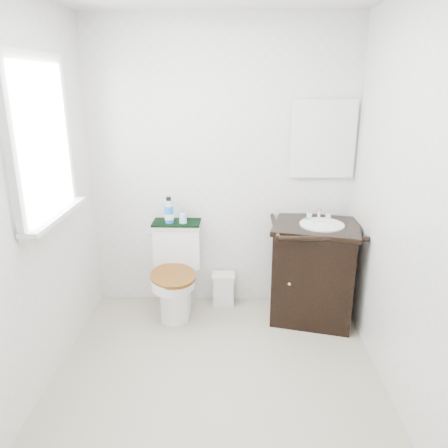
{
  "coord_description": "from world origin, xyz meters",
  "views": [
    {
      "loc": [
        0.11,
        -2.38,
        1.89
      ],
      "look_at": [
        0.03,
        0.75,
        0.87
      ],
      "focal_mm": 35.0,
      "sensor_mm": 36.0,
      "label": 1
    }
  ],
  "objects_px": {
    "trash_bin": "(224,289)",
    "cup": "(183,218)",
    "mouthwash_bottle": "(169,211)",
    "vanity": "(314,269)",
    "toilet": "(176,275)"
  },
  "relations": [
    {
      "from": "mouthwash_bottle",
      "to": "cup",
      "type": "bearing_deg",
      "value": -4.14
    },
    {
      "from": "cup",
      "to": "trash_bin",
      "type": "bearing_deg",
      "value": 7.71
    },
    {
      "from": "trash_bin",
      "to": "vanity",
      "type": "bearing_deg",
      "value": -14.71
    },
    {
      "from": "vanity",
      "to": "trash_bin",
      "type": "relative_size",
      "value": 3.18
    },
    {
      "from": "trash_bin",
      "to": "cup",
      "type": "distance_m",
      "value": 0.75
    },
    {
      "from": "mouthwash_bottle",
      "to": "toilet",
      "type": "bearing_deg",
      "value": -59.17
    },
    {
      "from": "toilet",
      "to": "cup",
      "type": "relative_size",
      "value": 9.36
    },
    {
      "from": "vanity",
      "to": "cup",
      "type": "distance_m",
      "value": 1.16
    },
    {
      "from": "toilet",
      "to": "vanity",
      "type": "xyz_separation_m",
      "value": [
        1.14,
        -0.07,
        0.1
      ]
    },
    {
      "from": "trash_bin",
      "to": "mouthwash_bottle",
      "type": "bearing_deg",
      "value": -175.29
    },
    {
      "from": "toilet",
      "to": "trash_bin",
      "type": "height_order",
      "value": "toilet"
    },
    {
      "from": "cup",
      "to": "vanity",
      "type": "bearing_deg",
      "value": -7.94
    },
    {
      "from": "toilet",
      "to": "mouthwash_bottle",
      "type": "xyz_separation_m",
      "value": [
        -0.06,
        0.09,
        0.54
      ]
    },
    {
      "from": "vanity",
      "to": "cup",
      "type": "xyz_separation_m",
      "value": [
        -1.08,
        0.15,
        0.38
      ]
    },
    {
      "from": "toilet",
      "to": "cup",
      "type": "xyz_separation_m",
      "value": [
        0.06,
        0.08,
        0.48
      ]
    }
  ]
}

